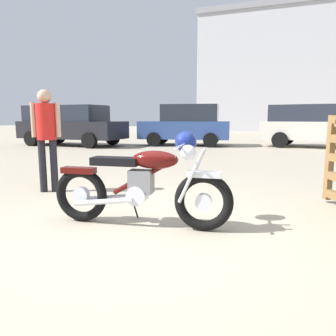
{
  "coord_description": "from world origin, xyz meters",
  "views": [
    {
      "loc": [
        1.28,
        -3.23,
        1.21
      ],
      "look_at": [
        -0.15,
        1.17,
        0.49
      ],
      "focal_mm": 34.63,
      "sensor_mm": 36.0,
      "label": 1
    }
  ],
  "objects_px": {
    "vintage_motorcycle": "(145,183)",
    "blue_hatchback_right": "(320,124)",
    "silver_sedan_mid": "(70,124)",
    "dark_sedan_left": "(187,125)",
    "bystander": "(46,130)"
  },
  "relations": [
    {
      "from": "dark_sedan_left",
      "to": "blue_hatchback_right",
      "type": "distance_m",
      "value": 5.49
    },
    {
      "from": "dark_sedan_left",
      "to": "blue_hatchback_right",
      "type": "height_order",
      "value": "dark_sedan_left"
    },
    {
      "from": "bystander",
      "to": "silver_sedan_mid",
      "type": "xyz_separation_m",
      "value": [
        -5.03,
        7.91,
        -0.08
      ]
    },
    {
      "from": "bystander",
      "to": "silver_sedan_mid",
      "type": "distance_m",
      "value": 9.38
    },
    {
      "from": "vintage_motorcycle",
      "to": "bystander",
      "type": "xyz_separation_m",
      "value": [
        -2.15,
        1.1,
        0.53
      ]
    },
    {
      "from": "dark_sedan_left",
      "to": "silver_sedan_mid",
      "type": "height_order",
      "value": "dark_sedan_left"
    },
    {
      "from": "vintage_motorcycle",
      "to": "bystander",
      "type": "distance_m",
      "value": 2.47
    },
    {
      "from": "vintage_motorcycle",
      "to": "silver_sedan_mid",
      "type": "xyz_separation_m",
      "value": [
        -7.19,
        9.01,
        0.45
      ]
    },
    {
      "from": "silver_sedan_mid",
      "to": "vintage_motorcycle",
      "type": "bearing_deg",
      "value": -47.7
    },
    {
      "from": "silver_sedan_mid",
      "to": "blue_hatchback_right",
      "type": "bearing_deg",
      "value": 16.17
    },
    {
      "from": "vintage_motorcycle",
      "to": "blue_hatchback_right",
      "type": "distance_m",
      "value": 11.72
    },
    {
      "from": "silver_sedan_mid",
      "to": "bystander",
      "type": "bearing_deg",
      "value": -53.81
    },
    {
      "from": "vintage_motorcycle",
      "to": "blue_hatchback_right",
      "type": "height_order",
      "value": "blue_hatchback_right"
    },
    {
      "from": "blue_hatchback_right",
      "to": "silver_sedan_mid",
      "type": "relative_size",
      "value": 1.03
    },
    {
      "from": "vintage_motorcycle",
      "to": "dark_sedan_left",
      "type": "relative_size",
      "value": 0.51
    }
  ]
}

